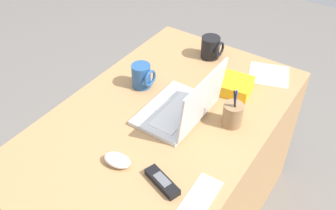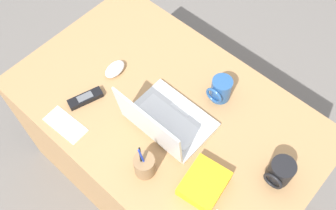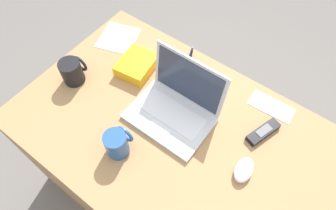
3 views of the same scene
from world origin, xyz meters
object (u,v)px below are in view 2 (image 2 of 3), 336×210
at_px(computer_mouse, 115,69).
at_px(pen_holder, 145,165).
at_px(coffee_mug_white, 280,172).
at_px(cordless_phone, 85,98).
at_px(coffee_mug_tall, 221,90).
at_px(laptop, 164,121).
at_px(snack_bag, 204,184).

xyz_separation_m(computer_mouse, pen_holder, (-0.41, 0.24, 0.03)).
bearing_deg(coffee_mug_white, cordless_phone, 17.62).
relative_size(coffee_mug_white, coffee_mug_tall, 0.99).
bearing_deg(computer_mouse, coffee_mug_white, 178.76).
distance_m(laptop, pen_holder, 0.20).
xyz_separation_m(coffee_mug_tall, cordless_phone, (0.40, 0.38, -0.04)).
distance_m(coffee_mug_white, snack_bag, 0.27).
relative_size(coffee_mug_tall, snack_bag, 0.65).
height_order(cordless_phone, snack_bag, snack_bag).
distance_m(cordless_phone, snack_bag, 0.60).
height_order(laptop, computer_mouse, laptop).
bearing_deg(snack_bag, pen_holder, 26.51).
bearing_deg(cordless_phone, coffee_mug_white, -162.38).
bearing_deg(cordless_phone, snack_bag, -176.08).
relative_size(coffee_mug_white, snack_bag, 0.64).
height_order(coffee_mug_tall, pen_holder, pen_holder).
height_order(laptop, snack_bag, laptop).
xyz_separation_m(coffee_mug_white, snack_bag, (0.18, 0.20, -0.03)).
relative_size(laptop, pen_holder, 1.80).
xyz_separation_m(laptop, cordless_phone, (0.33, 0.12, -0.04)).
bearing_deg(pen_holder, coffee_mug_white, -141.12).
distance_m(coffee_mug_white, coffee_mug_tall, 0.40).
height_order(coffee_mug_tall, snack_bag, coffee_mug_tall).
bearing_deg(computer_mouse, snack_bag, 161.10).
distance_m(coffee_mug_white, cordless_phone, 0.81).
xyz_separation_m(coffee_mug_tall, snack_bag, (-0.20, 0.34, -0.03)).
relative_size(laptop, coffee_mug_white, 3.03).
height_order(coffee_mug_white, pen_holder, pen_holder).
xyz_separation_m(coffee_mug_white, coffee_mug_tall, (0.37, -0.14, 0.00)).
relative_size(cordless_phone, snack_bag, 0.90).
xyz_separation_m(cordless_phone, pen_holder, (-0.40, 0.06, 0.04)).
bearing_deg(computer_mouse, coffee_mug_tall, -160.08).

